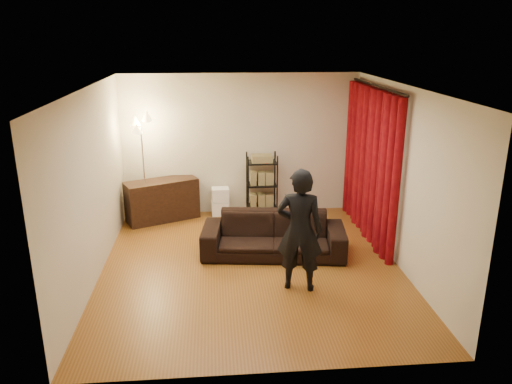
{
  "coord_description": "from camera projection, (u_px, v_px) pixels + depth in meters",
  "views": [
    {
      "loc": [
        -0.53,
        -6.88,
        3.43
      ],
      "look_at": [
        0.1,
        0.3,
        1.1
      ],
      "focal_mm": 35.0,
      "sensor_mm": 36.0,
      "label": 1
    }
  ],
  "objects": [
    {
      "name": "media_cabinet",
      "position": [
        162.0,
        200.0,
        9.42
      ],
      "size": [
        1.42,
        1.0,
        0.78
      ],
      "primitive_type": "cube",
      "rotation": [
        0.0,
        0.0,
        0.42
      ],
      "color": "black",
      "rests_on": "ground"
    },
    {
      "name": "curtain",
      "position": [
        371.0,
        164.0,
        8.47
      ],
      "size": [
        0.22,
        2.65,
        2.55
      ],
      "primitive_type": null,
      "color": "maroon",
      "rests_on": "ground"
    },
    {
      "name": "storage_boxes",
      "position": [
        220.0,
        201.0,
        9.69
      ],
      "size": [
        0.34,
        0.27,
        0.55
      ],
      "primitive_type": null,
      "rotation": [
        0.0,
        0.0,
        0.03
      ],
      "color": "white",
      "rests_on": "ground"
    },
    {
      "name": "wall_front",
      "position": [
        271.0,
        256.0,
        4.84
      ],
      "size": [
        5.0,
        0.0,
        5.0
      ],
      "primitive_type": "plane",
      "rotation": [
        -1.57,
        0.0,
        0.0
      ],
      "color": "beige",
      "rests_on": "ground"
    },
    {
      "name": "wire_shelf",
      "position": [
        262.0,
        184.0,
        9.62
      ],
      "size": [
        0.61,
        0.48,
        1.22
      ],
      "primitive_type": null,
      "rotation": [
        0.0,
        0.0,
        0.17
      ],
      "color": "black",
      "rests_on": "ground"
    },
    {
      "name": "floor",
      "position": [
        251.0,
        267.0,
        7.62
      ],
      "size": [
        5.0,
        5.0,
        0.0
      ],
      "primitive_type": "plane",
      "color": "brown",
      "rests_on": "ground"
    },
    {
      "name": "ceiling",
      "position": [
        251.0,
        87.0,
        6.79
      ],
      "size": [
        5.0,
        5.0,
        0.0
      ],
      "primitive_type": "plane",
      "rotation": [
        3.14,
        0.0,
        0.0
      ],
      "color": "white",
      "rests_on": "ground"
    },
    {
      "name": "curtain_rod",
      "position": [
        377.0,
        86.0,
        8.08
      ],
      "size": [
        0.04,
        2.65,
        0.04
      ],
      "primitive_type": "cylinder",
      "rotation": [
        1.57,
        0.0,
        0.0
      ],
      "color": "black",
      "rests_on": "wall_right"
    },
    {
      "name": "floor_lamp",
      "position": [
        144.0,
        170.0,
        9.12
      ],
      "size": [
        0.47,
        0.47,
        2.01
      ],
      "primitive_type": null,
      "rotation": [
        0.0,
        0.0,
        -0.37
      ],
      "color": "silver",
      "rests_on": "ground"
    },
    {
      "name": "wall_left",
      "position": [
        92.0,
        186.0,
        7.02
      ],
      "size": [
        0.0,
        5.0,
        5.0
      ],
      "primitive_type": "plane",
      "rotation": [
        1.57,
        0.0,
        1.57
      ],
      "color": "beige",
      "rests_on": "ground"
    },
    {
      "name": "sofa",
      "position": [
        274.0,
        235.0,
        7.95
      ],
      "size": [
        2.35,
        1.16,
        0.66
      ],
      "primitive_type": "imported",
      "rotation": [
        0.0,
        0.0,
        -0.12
      ],
      "color": "black",
      "rests_on": "ground"
    },
    {
      "name": "wall_right",
      "position": [
        402.0,
        178.0,
        7.4
      ],
      "size": [
        0.0,
        5.0,
        5.0
      ],
      "primitive_type": "plane",
      "rotation": [
        1.57,
        0.0,
        -1.57
      ],
      "color": "beige",
      "rests_on": "ground"
    },
    {
      "name": "wall_back",
      "position": [
        241.0,
        145.0,
        9.58
      ],
      "size": [
        5.0,
        0.0,
        5.0
      ],
      "primitive_type": "plane",
      "rotation": [
        1.57,
        0.0,
        0.0
      ],
      "color": "beige",
      "rests_on": "ground"
    },
    {
      "name": "person",
      "position": [
        300.0,
        230.0,
        6.74
      ],
      "size": [
        0.72,
        0.56,
        1.73
      ],
      "primitive_type": "imported",
      "rotation": [
        0.0,
        0.0,
        2.89
      ],
      "color": "black",
      "rests_on": "ground"
    }
  ]
}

